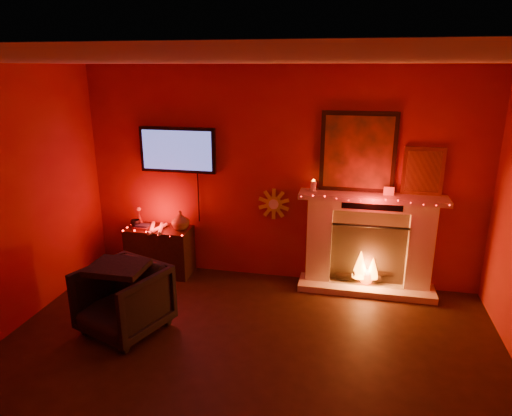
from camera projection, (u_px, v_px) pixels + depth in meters
The scene contains 6 objects.
room at pixel (223, 254), 3.35m from camera, with size 5.00×5.00×5.00m.
fireplace at pixel (369, 234), 5.54m from camera, with size 1.72×0.40×2.18m.
tv at pixel (178, 150), 5.81m from camera, with size 1.00×0.07×1.24m.
sunburst_clock at pixel (274, 204), 5.78m from camera, with size 0.40×0.03×0.40m.
console_table at pixel (161, 248), 6.06m from camera, with size 0.84×0.49×0.88m.
armchair at pixel (123, 300), 4.72m from camera, with size 0.77×0.79×0.72m, color black.
Camera 1 is at (0.89, -2.98, 2.67)m, focal length 32.00 mm.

